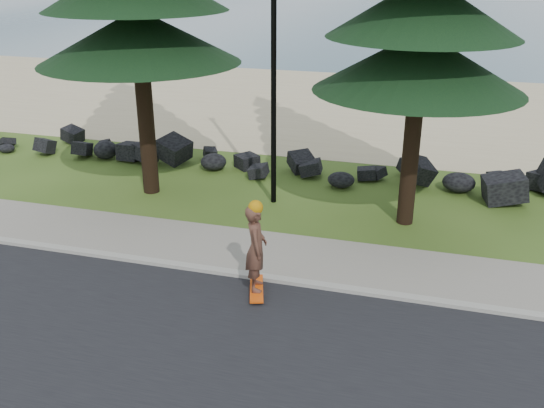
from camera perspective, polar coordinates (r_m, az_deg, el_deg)
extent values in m
plane|color=#3C591B|center=(13.55, -3.51, -4.77)|extent=(160.00, 160.00, 0.00)
cube|color=black|center=(10.09, -12.19, -16.08)|extent=(160.00, 7.00, 0.02)
cube|color=#AEA99C|center=(12.78, -4.83, -6.36)|extent=(160.00, 0.20, 0.10)
cube|color=#9E9284|center=(13.69, -3.24, -4.25)|extent=(160.00, 2.00, 0.08)
cube|color=#C8B485|center=(26.87, 6.72, 9.16)|extent=(160.00, 15.00, 0.01)
cube|color=#3C6574|center=(62.76, 12.48, 16.55)|extent=(160.00, 58.00, 0.01)
cylinder|color=black|center=(15.23, 0.16, 14.26)|extent=(0.14, 0.14, 8.00)
cube|color=#F1530E|center=(12.05, -1.47, -7.95)|extent=(0.56, 1.08, 0.04)
imported|color=brown|center=(11.62, -1.51, -4.15)|extent=(0.59, 0.74, 1.75)
sphere|color=#CB850B|center=(11.26, -1.55, -0.33)|extent=(0.28, 0.28, 0.28)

